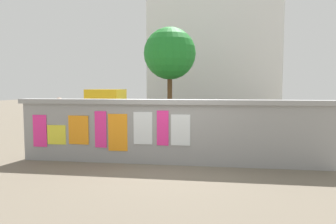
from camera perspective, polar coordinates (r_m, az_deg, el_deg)
ground at (r=15.76m, az=4.41°, el=-2.47°), size 60.00×60.00×0.00m
poster_wall at (r=7.76m, az=0.30°, el=-3.50°), size 7.95×0.42×1.62m
auto_rickshaw_truck at (r=11.77m, az=-6.60°, el=-0.46°), size 3.66×1.64×1.85m
motorcycle at (r=11.59m, az=14.04°, el=-2.82°), size 1.89×0.59×0.87m
bicycle_near at (r=9.82m, az=18.34°, el=-4.81°), size 1.71×0.44×0.95m
bicycle_far at (r=9.43m, az=7.80°, el=-5.00°), size 1.71×0.44×0.95m
person_walking at (r=9.88m, az=-19.32°, el=-1.14°), size 0.47×0.47×1.62m
tree_roadside at (r=17.20m, az=0.32°, el=10.66°), size 2.84×2.84×5.19m
building_background at (r=24.81m, az=8.27°, el=10.91°), size 9.57×6.39×9.35m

